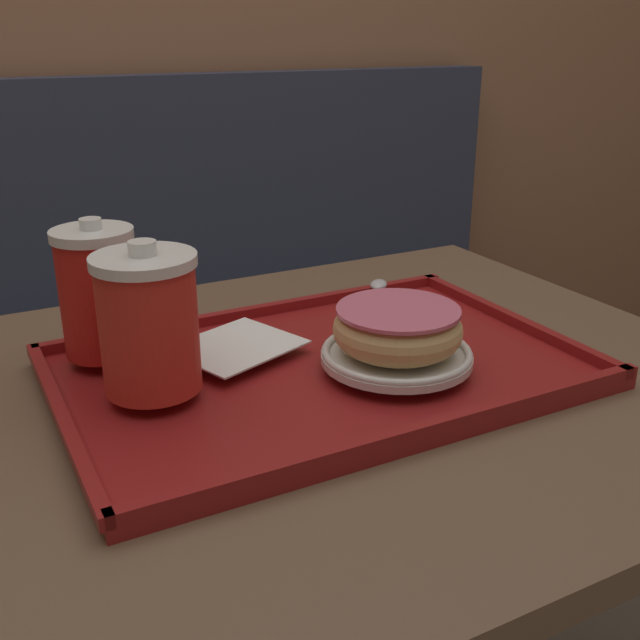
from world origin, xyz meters
name	(u,v)px	position (x,y,z in m)	size (l,w,h in m)	color
booth_bench	(246,381)	(0.25, 0.87, 0.32)	(1.46, 0.44, 1.00)	#33384C
cafe_table	(326,521)	(0.00, 0.00, 0.57)	(0.87, 0.71, 0.75)	brown
serving_tray	(320,371)	(0.00, 0.01, 0.76)	(0.53, 0.35, 0.02)	maroon
napkin_paper	(236,346)	(-0.07, 0.07, 0.77)	(0.15, 0.14, 0.00)	white
coffee_cup_front	(149,322)	(-0.18, 0.02, 0.84)	(0.10, 0.10, 0.14)	red
coffee_cup_rear	(98,291)	(-0.20, 0.12, 0.84)	(0.08, 0.08, 0.14)	red
plate_with_chocolate_donut	(397,354)	(0.06, -0.04, 0.78)	(0.15, 0.15, 0.01)	white
donut_chocolate_glazed	(398,328)	(0.06, -0.04, 0.81)	(0.13, 0.13, 0.04)	#DBB270
spoon	(376,291)	(0.15, 0.14, 0.78)	(0.11, 0.13, 0.01)	silver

